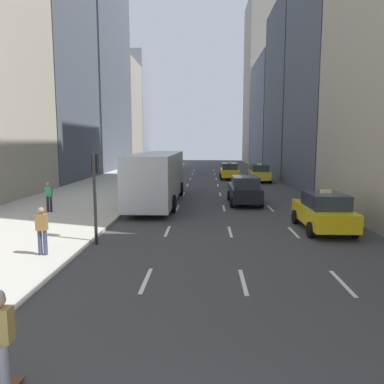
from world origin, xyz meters
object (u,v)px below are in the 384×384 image
(taxi_third, at_px, (229,171))
(city_bus, at_px, (158,176))
(taxi_lead, at_px, (259,173))
(sedan_black_near, at_px, (245,190))
(skateboarder, at_px, (1,338))
(taxi_second, at_px, (323,211))
(pedestrian_far_walking, at_px, (49,195))
(traffic_light_pole, at_px, (95,183))
(pedestrian_mid_block, at_px, (42,229))

(taxi_third, bearing_deg, city_bus, -109.25)
(taxi_lead, relative_size, sedan_black_near, 0.94)
(city_bus, distance_m, skateboarder, 18.75)
(taxi_third, distance_m, skateboarder, 35.26)
(skateboarder, bearing_deg, taxi_third, 80.81)
(taxi_second, distance_m, taxi_third, 23.54)
(pedestrian_far_walking, distance_m, traffic_light_pole, 7.38)
(taxi_second, xyz_separation_m, pedestrian_mid_block, (-10.82, -4.58, 0.19))
(taxi_lead, height_order, taxi_second, same)
(sedan_black_near, height_order, city_bus, city_bus)
(taxi_second, xyz_separation_m, taxi_third, (-2.80, 23.37, 0.00))
(taxi_lead, relative_size, traffic_light_pole, 1.22)
(taxi_lead, bearing_deg, taxi_second, -90.00)
(city_bus, bearing_deg, taxi_lead, 57.93)
(pedestrian_mid_block, height_order, pedestrian_far_walking, same)
(taxi_lead, height_order, pedestrian_far_walking, taxi_lead)
(taxi_lead, height_order, sedan_black_near, taxi_lead)
(taxi_third, bearing_deg, skateboarder, -99.19)
(taxi_second, distance_m, city_bus, 11.18)
(taxi_second, relative_size, pedestrian_mid_block, 2.67)
(traffic_light_pole, bearing_deg, pedestrian_mid_block, -122.55)
(sedan_black_near, bearing_deg, pedestrian_mid_block, -124.28)
(taxi_lead, xyz_separation_m, pedestrian_mid_block, (-10.82, -25.31, 0.19))
(taxi_lead, distance_m, skateboarder, 33.25)
(city_bus, relative_size, pedestrian_mid_block, 7.04)
(taxi_third, xyz_separation_m, pedestrian_far_walking, (-11.09, -20.15, 0.19))
(taxi_lead, relative_size, pedestrian_far_walking, 2.67)
(taxi_lead, bearing_deg, taxi_third, 136.65)
(taxi_third, height_order, sedan_black_near, taxi_third)
(taxi_second, relative_size, city_bus, 0.38)
(taxi_lead, xyz_separation_m, skateboarder, (-8.43, -32.16, 0.08))
(taxi_lead, xyz_separation_m, taxi_second, (0.00, -20.73, 0.00))
(city_bus, height_order, pedestrian_far_walking, city_bus)
(taxi_second, xyz_separation_m, sedan_black_near, (-2.80, 7.18, 0.03))
(taxi_third, bearing_deg, pedestrian_far_walking, -118.84)
(city_bus, bearing_deg, traffic_light_pole, -96.56)
(skateboarder, height_order, pedestrian_far_walking, pedestrian_far_walking)
(sedan_black_near, distance_m, skateboarder, 19.45)
(taxi_lead, relative_size, taxi_second, 1.00)
(skateboarder, xyz_separation_m, pedestrian_far_walking, (-5.46, 14.66, 0.10))
(taxi_lead, height_order, city_bus, city_bus)
(skateboarder, bearing_deg, taxi_lead, 75.31)
(taxi_second, relative_size, skateboarder, 2.52)
(taxi_second, distance_m, pedestrian_far_walking, 14.26)
(pedestrian_mid_block, distance_m, traffic_light_pole, 2.71)
(city_bus, xyz_separation_m, pedestrian_mid_block, (-2.41, -11.88, -0.72))
(taxi_third, relative_size, pedestrian_mid_block, 2.67)
(city_bus, xyz_separation_m, skateboarder, (-0.02, -18.73, -0.82))
(pedestrian_mid_block, relative_size, traffic_light_pole, 0.46)
(skateboarder, relative_size, traffic_light_pole, 0.48)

